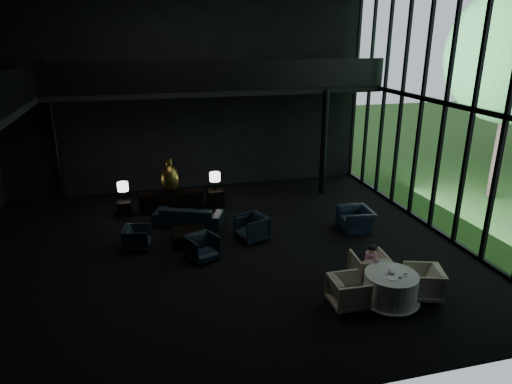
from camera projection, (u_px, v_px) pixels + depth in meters
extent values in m
cube|color=black|center=(219.00, 251.00, 13.24)|extent=(14.00, 12.00, 0.02)
cube|color=black|center=(189.00, 88.00, 17.41)|extent=(14.00, 0.04, 8.00)
cube|color=black|center=(284.00, 181.00, 6.43)|extent=(14.00, 0.04, 8.00)
cube|color=black|center=(219.00, 90.00, 16.72)|extent=(12.00, 2.00, 0.25)
cube|color=black|center=(0.00, 96.00, 10.56)|extent=(0.06, 12.00, 1.00)
cube|color=black|center=(224.00, 75.00, 15.61)|extent=(12.00, 0.06, 1.00)
cylinder|color=black|center=(55.00, 148.00, 16.63)|extent=(0.24, 0.24, 4.00)
cylinder|color=black|center=(324.00, 143.00, 17.35)|extent=(0.24, 0.24, 4.00)
cylinder|color=#382D23|center=(502.00, 134.00, 16.82)|extent=(0.36, 0.36, 4.90)
cube|color=black|center=(171.00, 202.00, 16.08)|extent=(2.21, 0.50, 0.70)
ellipsoid|color=olive|center=(170.00, 178.00, 15.84)|extent=(0.64, 0.64, 0.99)
cylinder|color=olive|center=(169.00, 162.00, 15.64)|extent=(0.22, 0.22, 0.20)
cube|color=black|center=(125.00, 208.00, 15.74)|extent=(0.46, 0.46, 0.50)
cylinder|color=black|center=(124.00, 195.00, 15.78)|extent=(0.11, 0.11, 0.33)
cylinder|color=white|center=(123.00, 187.00, 15.67)|extent=(0.37, 0.37, 0.30)
cube|color=black|center=(216.00, 198.00, 16.57)|extent=(0.55, 0.55, 0.61)
cylinder|color=black|center=(215.00, 185.00, 16.45)|extent=(0.12, 0.12, 0.34)
cylinder|color=white|center=(215.00, 177.00, 16.34)|extent=(0.39, 0.39, 0.31)
imported|color=black|center=(189.00, 212.00, 14.87)|extent=(2.47, 1.56, 0.93)
imported|color=black|center=(137.00, 237.00, 13.22)|extent=(0.80, 0.83, 0.74)
imported|color=black|center=(252.00, 225.00, 13.77)|extent=(1.14, 1.17, 0.97)
imported|color=black|center=(202.00, 246.00, 12.59)|extent=(1.03, 1.00, 0.82)
imported|color=black|center=(356.00, 216.00, 14.48)|extent=(0.79, 1.15, 0.97)
cube|color=black|center=(189.00, 237.00, 13.60)|extent=(0.96, 0.96, 0.42)
cylinder|color=white|center=(390.00, 289.00, 10.57)|extent=(1.23, 1.23, 0.75)
cone|color=white|center=(389.00, 301.00, 10.67)|extent=(1.39, 1.39, 0.10)
imported|color=beige|center=(370.00, 265.00, 11.46)|extent=(0.97, 0.92, 0.93)
imported|color=#B4AE91|center=(423.00, 280.00, 10.77)|extent=(1.08, 1.12, 0.92)
imported|color=beige|center=(349.00, 290.00, 10.40)|extent=(0.81, 0.86, 0.88)
cylinder|color=pink|center=(371.00, 260.00, 11.26)|extent=(0.29, 0.29, 0.42)
sphere|color=#D8A884|center=(372.00, 249.00, 11.16)|extent=(0.21, 0.21, 0.21)
ellipsoid|color=black|center=(372.00, 248.00, 11.15)|extent=(0.22, 0.22, 0.15)
cylinder|color=white|center=(393.00, 278.00, 10.26)|extent=(0.30, 0.30, 0.01)
cylinder|color=white|center=(393.00, 268.00, 10.73)|extent=(0.22, 0.22, 0.01)
cylinder|color=white|center=(405.00, 275.00, 10.40)|extent=(0.20, 0.20, 0.01)
cylinder|color=white|center=(406.00, 273.00, 10.41)|extent=(0.09, 0.09, 0.06)
ellipsoid|color=white|center=(391.00, 272.00, 10.45)|extent=(0.17, 0.17, 0.09)
cylinder|color=#99999E|center=(400.00, 277.00, 10.25)|extent=(0.07, 0.07, 0.08)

